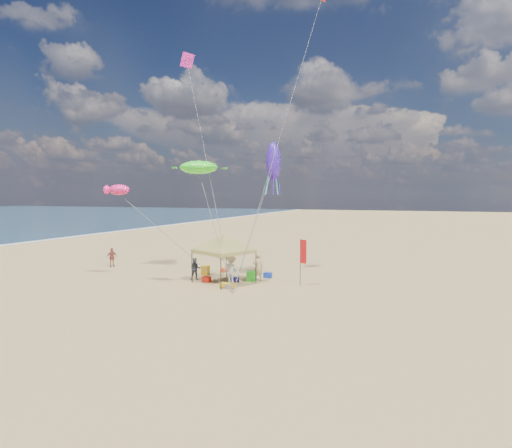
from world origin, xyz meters
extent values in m
plane|color=tan|center=(0.00, 0.00, 0.00)|extent=(280.00, 280.00, 0.00)
cylinder|color=black|center=(-3.12, 5.23, 1.00)|extent=(0.06, 0.06, 2.01)
cylinder|color=black|center=(-0.39, 3.99, 1.00)|extent=(0.06, 0.06, 2.01)
cylinder|color=black|center=(-4.37, 2.50, 1.00)|extent=(0.06, 0.06, 2.01)
cylinder|color=black|center=(-1.63, 1.25, 1.00)|extent=(0.06, 0.06, 2.01)
cube|color=olive|center=(-2.38, 3.24, 2.13)|extent=(4.10, 4.10, 0.24)
pyramid|color=olive|center=(-2.38, 3.24, 3.25)|extent=(5.53, 5.53, 1.00)
cylinder|color=black|center=(2.56, 4.27, 1.52)|extent=(0.04, 0.04, 3.04)
cube|color=red|center=(2.78, 4.21, 2.22)|extent=(0.43, 0.15, 1.52)
cube|color=red|center=(-3.57, 3.01, 0.19)|extent=(0.54, 0.38, 0.38)
cube|color=navy|center=(-0.24, 5.88, 0.19)|extent=(0.54, 0.38, 0.38)
cylinder|color=#110D3A|center=(-1.79, 3.68, 0.18)|extent=(0.69, 0.54, 0.36)
cylinder|color=red|center=(-3.99, 6.80, 0.18)|extent=(0.54, 0.69, 0.36)
cube|color=green|center=(-0.89, 4.35, 0.35)|extent=(0.50, 0.50, 0.70)
cube|color=gold|center=(-4.83, 5.25, 0.35)|extent=(0.50, 0.50, 0.70)
cube|color=slate|center=(-1.34, 1.74, 0.14)|extent=(0.34, 0.30, 0.28)
cube|color=gold|center=(-1.47, 1.86, 0.20)|extent=(0.90, 0.50, 0.24)
imported|color=tan|center=(-0.54, 4.75, 0.94)|extent=(0.81, 0.71, 1.88)
imported|color=#373C4C|center=(-4.65, 3.44, 0.76)|extent=(0.92, 0.85, 1.52)
imported|color=silver|center=(-1.80, 3.15, 0.95)|extent=(1.26, 0.78, 1.89)
imported|color=#9D4D3C|center=(-13.62, 5.66, 0.78)|extent=(0.73, 0.99, 1.57)
ellipsoid|color=#36FF27|center=(-5.22, 5.07, 7.81)|extent=(3.39, 3.01, 0.95)
ellipsoid|color=#FF1E75|center=(-8.54, 0.48, 6.17)|extent=(1.71, 1.13, 0.70)
ellipsoid|color=#3B1BA8|center=(-0.84, 8.79, 8.35)|extent=(1.46, 1.46, 2.95)
cube|color=#FC26D0|center=(-9.94, 11.75, 17.75)|extent=(1.02, 1.36, 1.14)
camera|label=1|loc=(9.73, -22.04, 5.86)|focal=29.87mm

